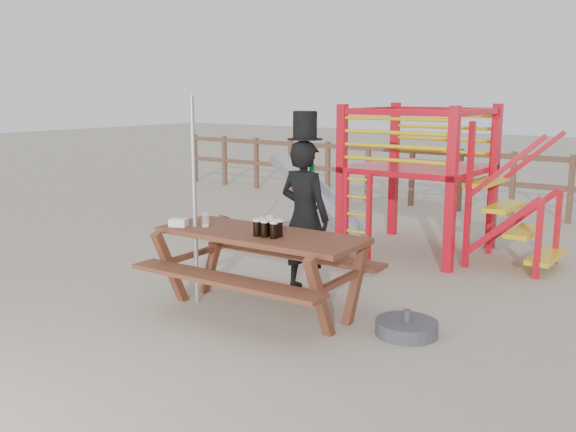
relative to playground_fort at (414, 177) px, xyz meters
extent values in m
plane|color=tan|center=(-0.12, -3.58, -1.07)|extent=(60.00, 60.00, 0.00)
cube|color=brown|center=(-0.12, 3.42, 0.03)|extent=(15.00, 0.06, 0.10)
cube|color=brown|center=(-0.12, 3.42, -0.47)|extent=(15.00, 0.06, 0.10)
cube|color=brown|center=(-7.62, 3.42, -0.47)|extent=(0.09, 0.09, 1.20)
cube|color=brown|center=(-6.62, 3.42, -0.47)|extent=(0.09, 0.09, 1.20)
cube|color=brown|center=(-5.62, 3.42, -0.47)|extent=(0.09, 0.09, 1.20)
cube|color=brown|center=(-4.62, 3.42, -0.47)|extent=(0.09, 0.09, 1.20)
cube|color=brown|center=(-3.62, 3.42, -0.47)|extent=(0.09, 0.09, 1.20)
cube|color=brown|center=(-2.62, 3.42, -0.47)|extent=(0.09, 0.09, 1.20)
cube|color=brown|center=(-1.62, 3.42, -0.47)|extent=(0.09, 0.09, 1.20)
cube|color=brown|center=(-0.62, 3.42, -0.47)|extent=(0.09, 0.09, 1.20)
cube|color=brown|center=(0.38, 3.42, -0.47)|extent=(0.09, 0.09, 1.20)
cube|color=brown|center=(1.38, 3.42, -0.47)|extent=(0.09, 0.09, 1.20)
cube|color=red|center=(-0.72, -0.78, -0.02)|extent=(0.12, 0.12, 2.10)
cube|color=red|center=(0.88, -0.78, -0.02)|extent=(0.12, 0.12, 2.10)
cube|color=red|center=(-0.72, 0.82, -0.02)|extent=(0.12, 0.12, 2.10)
cube|color=red|center=(0.88, 0.82, -0.02)|extent=(0.12, 0.12, 2.10)
cube|color=red|center=(0.08, 0.02, 0.13)|extent=(1.72, 1.72, 0.08)
cube|color=red|center=(0.08, -0.78, 0.93)|extent=(1.60, 0.08, 0.08)
cube|color=red|center=(0.08, 0.82, 0.93)|extent=(1.60, 0.08, 0.08)
cube|color=red|center=(-0.72, 0.02, 0.93)|extent=(0.08, 1.60, 0.08)
cube|color=red|center=(0.88, 0.02, 0.93)|extent=(0.08, 1.60, 0.08)
cylinder|color=gold|center=(0.08, -0.78, 0.31)|extent=(1.50, 0.05, 0.05)
cylinder|color=gold|center=(0.08, 0.82, 0.31)|extent=(1.50, 0.05, 0.05)
cylinder|color=gold|center=(0.08, -0.78, 0.49)|extent=(1.50, 0.05, 0.05)
cylinder|color=gold|center=(0.08, 0.82, 0.49)|extent=(1.50, 0.05, 0.05)
cylinder|color=gold|center=(0.08, -0.78, 0.67)|extent=(1.50, 0.05, 0.05)
cylinder|color=gold|center=(0.08, 0.82, 0.67)|extent=(1.50, 0.05, 0.05)
cylinder|color=gold|center=(0.08, -0.78, 0.85)|extent=(1.50, 0.05, 0.05)
cylinder|color=gold|center=(0.08, 0.82, 0.85)|extent=(1.50, 0.05, 0.05)
cube|color=red|center=(-0.55, -0.93, -0.47)|extent=(0.06, 0.06, 1.20)
cube|color=red|center=(-0.19, -0.93, -0.47)|extent=(0.06, 0.06, 1.20)
cylinder|color=gold|center=(-0.37, -0.93, -0.92)|extent=(0.36, 0.04, 0.04)
cylinder|color=gold|center=(-0.37, -0.93, -0.68)|extent=(0.36, 0.04, 0.04)
cylinder|color=gold|center=(-0.37, -0.93, -0.44)|extent=(0.36, 0.04, 0.04)
cylinder|color=gold|center=(-0.37, -0.93, -0.20)|extent=(0.36, 0.04, 0.04)
cylinder|color=gold|center=(-0.37, -0.93, 0.04)|extent=(0.36, 0.04, 0.04)
cube|color=gold|center=(1.03, 0.02, 0.01)|extent=(0.30, 0.90, 0.06)
cube|color=gold|center=(1.31, 0.02, -0.29)|extent=(0.30, 0.90, 0.06)
cube|color=gold|center=(1.59, 0.02, -0.59)|extent=(0.30, 0.90, 0.06)
cube|color=gold|center=(1.87, 0.02, -0.89)|extent=(0.30, 0.90, 0.06)
cube|color=red|center=(1.43, -0.43, -0.47)|extent=(0.95, 0.08, 0.86)
cube|color=red|center=(1.43, 0.47, -0.47)|extent=(0.95, 0.08, 0.86)
cube|color=#ACAFB3|center=(-1.62, 0.02, -0.45)|extent=(1.53, 0.55, 1.21)
cube|color=#ACAFB3|center=(-1.62, -0.25, -0.41)|extent=(1.58, 0.04, 1.28)
cube|color=#ACAFB3|center=(-1.62, 0.29, -0.41)|extent=(1.58, 0.04, 1.28)
cube|color=#ACAFB3|center=(-2.52, 0.02, -0.97)|extent=(0.35, 0.55, 0.05)
cube|color=brown|center=(-0.12, -3.36, -0.25)|extent=(2.22, 0.91, 0.05)
cube|color=brown|center=(-0.10, -3.96, -0.58)|extent=(2.20, 0.40, 0.04)
cube|color=brown|center=(-0.15, -2.76, -0.58)|extent=(2.20, 0.40, 0.04)
cube|color=brown|center=(-1.05, -3.40, -0.68)|extent=(0.14, 1.32, 0.79)
cube|color=brown|center=(0.80, -3.32, -0.68)|extent=(0.14, 1.32, 0.79)
imported|color=black|center=(-0.16, -2.50, -0.20)|extent=(0.65, 0.45, 1.74)
cube|color=#0D9335|center=(-0.15, -2.37, 0.01)|extent=(0.07, 0.02, 0.41)
cylinder|color=black|center=(-0.16, -2.50, 0.68)|extent=(0.40, 0.40, 0.01)
cylinder|color=black|center=(-0.16, -2.50, 0.83)|extent=(0.27, 0.27, 0.30)
cube|color=white|center=(-0.15, -2.37, 0.94)|extent=(0.14, 0.01, 0.03)
cylinder|color=#B2B2B7|center=(-0.87, -3.54, 0.04)|extent=(0.05, 0.05, 2.23)
cylinder|color=#3D3D43|center=(1.41, -3.07, -1.00)|extent=(0.59, 0.59, 0.14)
cylinder|color=#3D3D43|center=(1.41, -3.07, -0.88)|extent=(0.07, 0.07, 0.11)
cube|color=white|center=(-1.02, -3.63, -0.18)|extent=(0.22, 0.20, 0.08)
cylinder|color=black|center=(-0.05, -3.50, -0.15)|extent=(0.08, 0.08, 0.15)
cylinder|color=#F5E5C8|center=(-0.05, -3.50, -0.06)|extent=(0.08, 0.08, 0.02)
cylinder|color=black|center=(0.05, -3.50, -0.15)|extent=(0.08, 0.08, 0.15)
cylinder|color=#F5E5C8|center=(0.05, -3.50, -0.06)|extent=(0.08, 0.08, 0.02)
cylinder|color=black|center=(0.15, -3.49, -0.15)|extent=(0.08, 0.08, 0.15)
cylinder|color=#F5E5C8|center=(0.15, -3.49, -0.06)|extent=(0.08, 0.08, 0.02)
cylinder|color=black|center=(-0.05, -3.41, -0.15)|extent=(0.08, 0.08, 0.15)
cylinder|color=#F5E5C8|center=(-0.05, -3.41, -0.06)|extent=(0.08, 0.08, 0.02)
cylinder|color=black|center=(0.05, -3.41, -0.15)|extent=(0.08, 0.08, 0.15)
cylinder|color=#F5E5C8|center=(0.05, -3.41, -0.06)|extent=(0.08, 0.08, 0.02)
cylinder|color=black|center=(0.14, -3.40, -0.15)|extent=(0.08, 0.08, 0.15)
cylinder|color=#F5E5C8|center=(0.14, -3.40, -0.06)|extent=(0.08, 0.08, 0.02)
cylinder|color=black|center=(-0.05, -3.29, -0.15)|extent=(0.08, 0.08, 0.15)
cylinder|color=#F5E5C8|center=(-0.05, -3.29, -0.06)|extent=(0.08, 0.08, 0.02)
cylinder|color=silver|center=(-0.78, -3.47, -0.15)|extent=(0.08, 0.08, 0.15)
cylinder|color=#F5E5C8|center=(-0.78, -3.47, -0.21)|extent=(0.07, 0.07, 0.02)
camera|label=1|loc=(3.88, -8.37, 1.19)|focal=40.00mm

